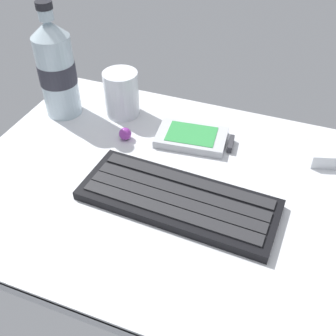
{
  "coord_description": "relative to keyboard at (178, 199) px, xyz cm",
  "views": [
    {
      "loc": [
        16.24,
        -42.56,
        43.07
      ],
      "look_at": [
        0.0,
        0.0,
        3.0
      ],
      "focal_mm": 43.1,
      "sensor_mm": 36.0,
      "label": 1
    }
  ],
  "objects": [
    {
      "name": "trackball_mouse",
      "position": [
        -13.95,
        11.41,
        0.29
      ],
      "size": [
        2.2,
        2.2,
        2.2
      ],
      "primitive_type": "sphere",
      "color": "purple",
      "rests_on": "ground_plane"
    },
    {
      "name": "ground_plane",
      "position": [
        -2.95,
        3.37,
        -1.79
      ],
      "size": [
        64.0,
        48.0,
        2.8
      ],
      "color": "silver"
    },
    {
      "name": "juice_cup",
      "position": [
        -17.89,
        18.66,
        3.1
      ],
      "size": [
        6.4,
        6.4,
        8.5
      ],
      "color": "silver",
      "rests_on": "ground_plane"
    },
    {
      "name": "handheld_device",
      "position": [
        -2.29,
        15.12,
        -0.08
      ],
      "size": [
        13.34,
        8.85,
        1.5
      ],
      "color": "#B7BABF",
      "rests_on": "ground_plane"
    },
    {
      "name": "charger_block",
      "position": [
        19.94,
        18.49,
        0.39
      ],
      "size": [
        8.3,
        7.35,
        2.4
      ],
      "primitive_type": "cube",
      "rotation": [
        0.0,
        0.0,
        0.29
      ],
      "color": "silver",
      "rests_on": "ground_plane"
    },
    {
      "name": "water_bottle",
      "position": [
        -28.59,
        15.11,
        8.2
      ],
      "size": [
        6.73,
        6.73,
        20.8
      ],
      "color": "silver",
      "rests_on": "ground_plane"
    },
    {
      "name": "keyboard",
      "position": [
        0.0,
        0.0,
        0.0
      ],
      "size": [
        29.49,
        12.36,
        1.7
      ],
      "color": "black",
      "rests_on": "ground_plane"
    }
  ]
}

